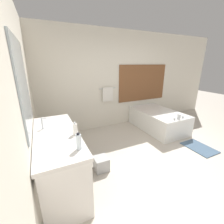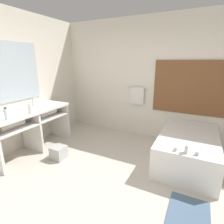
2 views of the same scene
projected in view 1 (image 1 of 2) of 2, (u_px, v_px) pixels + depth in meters
ground_plane at (169, 164)px, 2.84m from camera, size 16.00×16.00×0.00m
wall_back_with_blinds at (117, 81)px, 4.34m from camera, size 7.40×0.13×2.70m
wall_left_with_mirror at (19, 113)px, 1.51m from camera, size 0.08×7.40×2.70m
vanity_counter at (58, 146)px, 2.26m from camera, size 0.60×1.61×0.86m
sink_faucet at (42, 124)px, 2.29m from camera, size 0.09×0.04×0.18m
bathtub at (158, 119)px, 4.32m from camera, size 0.94×1.61×0.65m
water_bottle_1 at (79, 142)px, 1.74m from camera, size 0.06×0.06×0.21m
soap_dispenser at (75, 129)px, 2.11m from camera, size 0.06×0.06×0.19m
waste_bin at (101, 164)px, 2.67m from camera, size 0.24×0.24×0.24m
bath_mat at (199, 148)px, 3.39m from camera, size 0.47×0.67×0.02m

